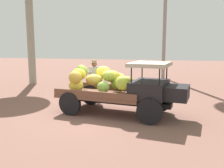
% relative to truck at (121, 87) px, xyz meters
% --- Properties ---
extents(ground_plane, '(60.00, 60.00, 0.00)m').
position_rel_truck_xyz_m(ground_plane, '(-0.60, 0.11, -0.96)').
color(ground_plane, '#82584B').
extents(truck, '(4.61, 2.31, 1.84)m').
position_rel_truck_xyz_m(truck, '(0.00, 0.00, 0.00)').
color(truck, black).
rests_on(truck, ground).
extents(farmer, '(0.52, 0.48, 1.77)m').
position_rel_truck_xyz_m(farmer, '(-1.49, 1.68, 0.05)').
color(farmer, '#857050').
rests_on(farmer, ground).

